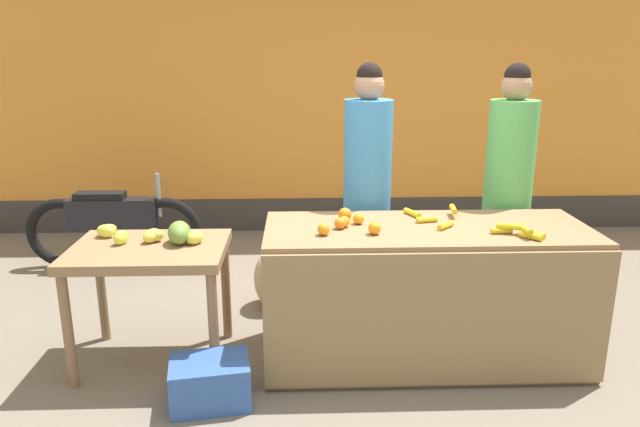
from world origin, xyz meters
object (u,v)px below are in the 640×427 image
Objects in this scene: vendor_woman_green_shirt at (507,194)px; parked_motorcycle at (114,225)px; vendor_woman_blue_shirt at (367,194)px; produce_sack at (273,279)px; produce_crate at (210,382)px.

vendor_woman_green_shirt is 3.44m from parked_motorcycle.
vendor_woman_blue_shirt is at bearing 178.61° from vendor_woman_green_shirt.
produce_sack is (-0.70, 0.17, -0.71)m from vendor_woman_blue_shirt.
produce_sack is (0.30, 1.30, 0.10)m from produce_crate.
parked_motorcycle is 1.77m from produce_sack.
produce_crate is 0.96× the size of produce_sack.
vendor_woman_blue_shirt reaches higher than parked_motorcycle.
vendor_woman_green_shirt is 1.16× the size of parked_motorcycle.
vendor_woman_blue_shirt is 1.00× the size of vendor_woman_green_shirt.
vendor_woman_blue_shirt reaches higher than vendor_woman_green_shirt.
parked_motorcycle is 2.55m from produce_crate.
vendor_woman_green_shirt is 2.44m from produce_crate.
vendor_woman_green_shirt is at bearing -1.39° from vendor_woman_blue_shirt.
vendor_woman_green_shirt is 1.86m from produce_sack.
produce_sack is at bearing 173.62° from vendor_woman_green_shirt.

